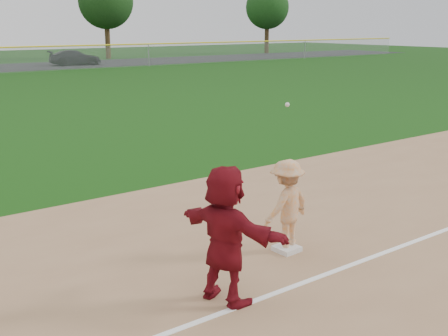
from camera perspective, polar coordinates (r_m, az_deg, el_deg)
ground at (r=9.37m, az=5.56°, el=-9.58°), size 160.00×160.00×0.00m
foul_line at (r=8.84m, az=9.11°, el=-11.06°), size 60.00×0.10×0.01m
first_base at (r=9.78m, az=6.38°, el=-8.14°), size 0.40×0.40×0.09m
base_runner at (r=7.73m, az=0.15°, el=-6.79°), size 0.97×1.91×1.97m
car_right at (r=55.50m, az=-14.91°, el=10.79°), size 5.09×2.85×1.39m
first_base_play at (r=9.59m, az=6.38°, el=-3.80°), size 1.10×0.74×2.56m
tree_3 at (r=65.35m, az=-11.93°, el=16.23°), size 6.00×6.00×9.19m
tree_4 at (r=76.09m, az=4.42°, el=15.96°), size 5.60×5.60×8.67m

